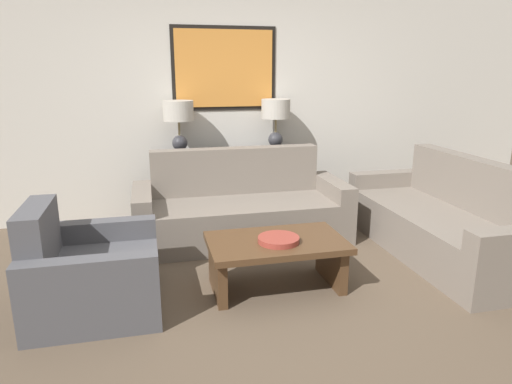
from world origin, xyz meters
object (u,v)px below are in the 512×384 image
Objects in this scene: table_lamp_right at (276,115)px; couch_by_back_wall at (241,211)px; table_lamp_left at (179,117)px; couch_by_side at (443,223)px; coffee_table at (276,253)px; armchair_near_back_wall at (90,274)px; decorative_bowl at (279,240)px; console_table at (229,185)px.

table_lamp_right is 1.24m from couch_by_back_wall.
table_lamp_left reaches higher than couch_by_side.
table_lamp_right is 0.53× the size of coffee_table.
coffee_table is at bearing -105.35° from table_lamp_right.
table_lamp_left is 0.53× the size of coffee_table.
couch_by_side is 2.35× the size of armchair_near_back_wall.
couch_by_back_wall is 1.78m from armchair_near_back_wall.
decorative_bowl is at bearing -166.97° from couch_by_side.
console_table is 0.75× the size of couch_by_back_wall.
console_table is at bearing 91.41° from coffee_table.
couch_by_back_wall is at bearing 40.86° from armchair_near_back_wall.
decorative_bowl is at bearing -2.18° from armchair_near_back_wall.
couch_by_back_wall reaches higher than armchair_near_back_wall.
decorative_bowl is 0.35× the size of armchair_near_back_wall.
decorative_bowl is (0.59, -1.88, -0.76)m from table_lamp_left.
armchair_near_back_wall reaches higher than coffee_table.
table_lamp_left is 1.09m from table_lamp_right.
table_lamp_right reaches higher than coffee_table.
couch_by_back_wall is 1.95m from couch_by_side.
table_lamp_right is at bearing 50.38° from couch_by_back_wall.
couch_by_back_wall is 1.00× the size of couch_by_side.
console_table reaches higher than armchair_near_back_wall.
table_lamp_right is 0.27× the size of couch_by_side.
armchair_near_back_wall is at bearing -126.44° from console_table.
table_lamp_right is (0.55, 0.00, 0.79)m from console_table.
coffee_table is 0.14m from decorative_bowl.
couch_by_back_wall is at bearing -90.00° from console_table.
couch_by_side is at bearing -24.82° from couch_by_back_wall.
console_table is at bearing 180.00° from table_lamp_right.
table_lamp_right reaches higher than armchair_near_back_wall.
table_lamp_left and table_lamp_right have the same top height.
coffee_table is at bearing 0.03° from armchair_near_back_wall.
table_lamp_right reaches higher than decorative_bowl.
decorative_bowl reaches higher than coffee_table.
console_table is at bearing 140.15° from couch_by_side.
armchair_near_back_wall is (-1.89, -1.83, -0.93)m from table_lamp_right.
console_table is 0.67m from couch_by_back_wall.
table_lamp_left is at bearing 107.94° from coffee_table.
couch_by_back_wall and couch_by_side have the same top height.
armchair_near_back_wall is at bearing 177.82° from decorative_bowl.
table_lamp_right is at bearing 129.67° from couch_by_side.
armchair_near_back_wall is at bearing -139.14° from couch_by_back_wall.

